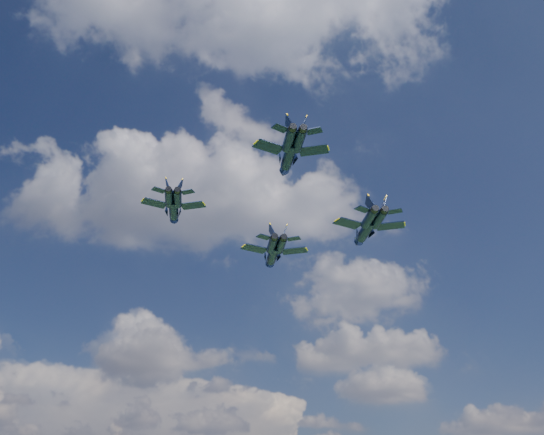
{
  "coord_description": "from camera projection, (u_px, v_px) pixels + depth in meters",
  "views": [
    {
      "loc": [
        2.52,
        -86.19,
        19.61
      ],
      "look_at": [
        1.65,
        5.43,
        65.01
      ],
      "focal_mm": 40.0,
      "sensor_mm": 36.0,
      "label": 1
    }
  ],
  "objects": [
    {
      "name": "jet_left",
      "position": [
        174.0,
        210.0,
        102.62
      ],
      "size": [
        10.72,
        13.97,
        3.31
      ],
      "rotation": [
        0.0,
        0.0,
        0.14
      ],
      "color": "black"
    },
    {
      "name": "jet_lead",
      "position": [
        273.0,
        255.0,
        116.78
      ],
      "size": [
        12.77,
        16.65,
        3.95
      ],
      "rotation": [
        0.0,
        0.0,
        0.14
      ],
      "color": "black"
    },
    {
      "name": "jet_right",
      "position": [
        365.0,
        231.0,
        102.7
      ],
      "size": [
        12.28,
        16.01,
        3.79
      ],
      "rotation": [
        0.0,
        0.0,
        0.14
      ],
      "color": "black"
    },
    {
      "name": "jet_slot",
      "position": [
        289.0,
        157.0,
        88.51
      ],
      "size": [
        11.08,
        14.49,
        3.43
      ],
      "rotation": [
        0.0,
        0.0,
        0.15
      ],
      "color": "black"
    }
  ]
}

